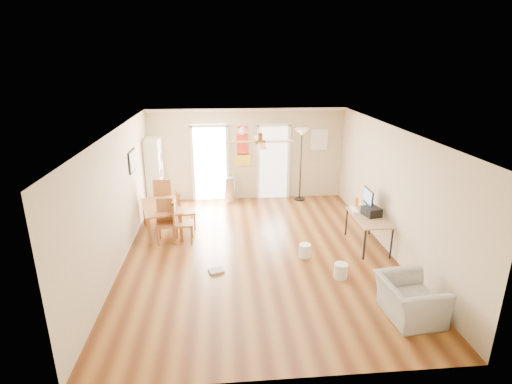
{
  "coord_description": "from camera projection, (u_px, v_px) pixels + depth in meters",
  "views": [
    {
      "loc": [
        -0.71,
        -7.5,
        3.88
      ],
      "look_at": [
        0.0,
        0.6,
        1.15
      ],
      "focal_mm": 27.86,
      "sensor_mm": 36.0,
      "label": 1
    }
  ],
  "objects": [
    {
      "name": "dining_chair_far",
      "position": [
        164.0,
        198.0,
        10.06
      ],
      "size": [
        0.45,
        0.45,
        1.07
      ],
      "primitive_type": null,
      "rotation": [
        0.0,
        0.0,
        3.17
      ],
      "color": "olive",
      "rests_on": "floor"
    },
    {
      "name": "bookshelf",
      "position": [
        155.0,
        173.0,
        10.79
      ],
      "size": [
        0.46,
        0.88,
        1.89
      ],
      "primitive_type": null,
      "rotation": [
        0.0,
        0.0,
        0.1
      ],
      "color": "silver",
      "rests_on": "floor"
    },
    {
      "name": "kitchen_doorway",
      "position": [
        210.0,
        164.0,
        11.24
      ],
      "size": [
        0.9,
        0.1,
        2.1
      ],
      "primitive_type": null,
      "color": "white",
      "rests_on": "wall_back"
    },
    {
      "name": "wall_decal",
      "position": [
        243.0,
        146.0,
        11.15
      ],
      "size": [
        0.46,
        0.03,
        1.1
      ],
      "primitive_type": "cube",
      "color": "red",
      "rests_on": "wall_back"
    },
    {
      "name": "wall_front",
      "position": [
        287.0,
        291.0,
        4.65
      ],
      "size": [
        5.5,
        0.04,
        2.6
      ],
      "primitive_type": null,
      "color": "beige",
      "rests_on": "floor"
    },
    {
      "name": "wastebasket_a",
      "position": [
        305.0,
        251.0,
        8.15
      ],
      "size": [
        0.26,
        0.26,
        0.28
      ],
      "primitive_type": "cylinder",
      "rotation": [
        0.0,
        0.0,
        -0.09
      ],
      "color": "white",
      "rests_on": "floor"
    },
    {
      "name": "ceiling_fan",
      "position": [
        260.0,
        142.0,
        7.32
      ],
      "size": [
        1.24,
        1.24,
        0.2
      ],
      "primitive_type": null,
      "color": "#593819",
      "rests_on": "ceiling"
    },
    {
      "name": "ceiling",
      "position": [
        259.0,
        130.0,
        7.54
      ],
      "size": [
        5.5,
        7.0,
        0.0
      ],
      "primitive_type": null,
      "color": "silver",
      "rests_on": "floor"
    },
    {
      "name": "crown_molding",
      "position": [
        259.0,
        132.0,
        7.56
      ],
      "size": [
        5.5,
        7.0,
        0.08
      ],
      "primitive_type": null,
      "color": "white",
      "rests_on": "wall_back"
    },
    {
      "name": "bathroom_doorway",
      "position": [
        273.0,
        163.0,
        11.39
      ],
      "size": [
        0.8,
        0.1,
        2.1
      ],
      "primitive_type": null,
      "color": "white",
      "rests_on": "wall_back"
    },
    {
      "name": "dining_chair_right_a",
      "position": [
        186.0,
        210.0,
        9.43
      ],
      "size": [
        0.47,
        0.47,
        0.94
      ],
      "primitive_type": null,
      "rotation": [
        0.0,
        0.0,
        1.83
      ],
      "color": "#AC7037",
      "rests_on": "floor"
    },
    {
      "name": "floor_cloth",
      "position": [
        216.0,
        271.0,
        7.61
      ],
      "size": [
        0.33,
        0.29,
        0.04
      ],
      "primitive_type": "cube",
      "rotation": [
        0.0,
        0.0,
        0.3
      ],
      "color": "#A0A09B",
      "rests_on": "floor"
    },
    {
      "name": "torchiere_lamp",
      "position": [
        301.0,
        165.0,
        11.2
      ],
      "size": [
        0.39,
        0.39,
        2.06
      ],
      "primitive_type": null,
      "rotation": [
        0.0,
        0.0,
        -0.0
      ],
      "color": "black",
      "rests_on": "floor"
    },
    {
      "name": "keyboard",
      "position": [
        354.0,
        209.0,
        8.85
      ],
      "size": [
        0.2,
        0.43,
        0.02
      ],
      "primitive_type": "cube",
      "rotation": [
        0.0,
        0.0,
        -0.17
      ],
      "color": "white",
      "rests_on": "computer_desk"
    },
    {
      "name": "dining_table",
      "position": [
        162.0,
        219.0,
        9.25
      ],
      "size": [
        1.13,
        1.51,
        0.67
      ],
      "primitive_type": null,
      "rotation": [
        0.0,
        0.0,
        0.26
      ],
      "color": "#A56035",
      "rests_on": "floor"
    },
    {
      "name": "computer_desk",
      "position": [
        368.0,
        231.0,
        8.57
      ],
      "size": [
        0.64,
        1.28,
        0.69
      ],
      "primitive_type": null,
      "color": "#A27957",
      "rests_on": "floor"
    },
    {
      "name": "printer",
      "position": [
        372.0,
        211.0,
        8.5
      ],
      "size": [
        0.39,
        0.43,
        0.19
      ],
      "primitive_type": "cube",
      "rotation": [
        0.0,
        0.0,
        0.24
      ],
      "color": "black",
      "rests_on": "computer_desk"
    },
    {
      "name": "ac_grille",
      "position": [
        319.0,
        140.0,
        11.28
      ],
      "size": [
        0.5,
        0.04,
        0.6
      ],
      "primitive_type": "cube",
      "color": "white",
      "rests_on": "wall_back"
    },
    {
      "name": "floor",
      "position": [
        258.0,
        253.0,
        8.37
      ],
      "size": [
        7.0,
        7.0,
        0.0
      ],
      "primitive_type": "plane",
      "color": "brown",
      "rests_on": "ground"
    },
    {
      "name": "wall_right",
      "position": [
        391.0,
        191.0,
        8.19
      ],
      "size": [
        0.04,
        7.0,
        2.6
      ],
      "primitive_type": null,
      "color": "beige",
      "rests_on": "floor"
    },
    {
      "name": "wall_back",
      "position": [
        247.0,
        155.0,
        11.26
      ],
      "size": [
        5.5,
        0.04,
        2.6
      ],
      "primitive_type": null,
      "color": "beige",
      "rests_on": "floor"
    },
    {
      "name": "framed_poster",
      "position": [
        132.0,
        161.0,
        8.93
      ],
      "size": [
        0.04,
        0.66,
        0.48
      ],
      "primitive_type": "cube",
      "color": "black",
      "rests_on": "wall_left"
    },
    {
      "name": "wastebasket_b",
      "position": [
        341.0,
        271.0,
        7.36
      ],
      "size": [
        0.25,
        0.25,
        0.29
      ],
      "primitive_type": "cylinder",
      "rotation": [
        0.0,
        0.0,
        -0.0
      ],
      "color": "white",
      "rests_on": "floor"
    },
    {
      "name": "armchair",
      "position": [
        410.0,
        299.0,
        6.2
      ],
      "size": [
        0.92,
        1.03,
        0.63
      ],
      "primitive_type": "imported",
      "rotation": [
        0.0,
        0.0,
        1.65
      ],
      "color": "#A3A39E",
      "rests_on": "floor"
    },
    {
      "name": "dining_chair_right_b",
      "position": [
        183.0,
        221.0,
        8.73
      ],
      "size": [
        0.41,
        0.41,
        0.98
      ],
      "primitive_type": null,
      "rotation": [
        0.0,
        0.0,
        1.58
      ],
      "color": "#945730",
      "rests_on": "floor"
    },
    {
      "name": "imac",
      "position": [
        368.0,
        200.0,
        8.74
      ],
      "size": [
        0.23,
        0.53,
        0.49
      ],
      "primitive_type": null,
      "rotation": [
        0.0,
        0.0,
        -0.32
      ],
      "color": "black",
      "rests_on": "computer_desk"
    },
    {
      "name": "wall_left",
      "position": [
        118.0,
        198.0,
        7.73
      ],
      "size": [
        0.04,
        7.0,
        2.6
      ],
      "primitive_type": null,
      "color": "beige",
      "rests_on": "floor"
    },
    {
      "name": "dining_chair_near",
      "position": [
        166.0,
        222.0,
        8.7
      ],
      "size": [
        0.41,
        0.41,
        0.97
      ],
      "primitive_type": null,
      "rotation": [
        0.0,
        0.0,
        0.02
      ],
      "color": "#A36734",
      "rests_on": "floor"
    },
    {
      "name": "trash_can",
      "position": [
        230.0,
        189.0,
        11.27
      ],
      "size": [
        0.38,
        0.38,
        0.72
      ],
      "primitive_type": "cylinder",
      "rotation": [
        0.0,
        0.0,
        0.13
      ],
      "color": "silver",
      "rests_on": "floor"
    },
    {
      "name": "orange_bottle",
      "position": [
        357.0,
        202.0,
        8.99
      ],
      "size": [
        0.09,
        0.09,
        0.22
      ],
      "primitive_type": "cylinder",
      "rotation": [
        0.0,
        0.0,
        -0.35
      ],
      "color": "orange",
      "rests_on": "computer_desk"
    }
  ]
}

